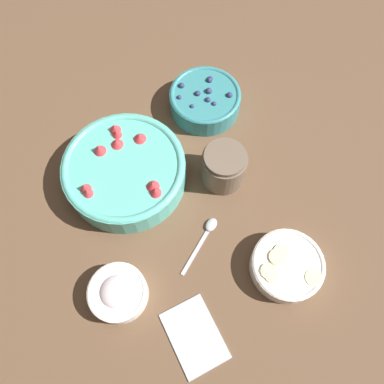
{
  "coord_description": "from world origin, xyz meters",
  "views": [
    {
      "loc": [
        0.3,
        -0.09,
        0.76
      ],
      "look_at": [
        -0.0,
        -0.02,
        0.04
      ],
      "focal_mm": 35.0,
      "sensor_mm": 36.0,
      "label": 1
    }
  ],
  "objects_px": {
    "bowl_blueberries": "(205,99)",
    "bowl_cream": "(118,293)",
    "jar_chocolate": "(224,167)",
    "bowl_strawberries": "(125,170)",
    "bowl_bananas": "(287,266)"
  },
  "relations": [
    {
      "from": "bowl_strawberries",
      "to": "bowl_cream",
      "type": "bearing_deg",
      "value": -13.13
    },
    {
      "from": "bowl_bananas",
      "to": "bowl_cream",
      "type": "distance_m",
      "value": 0.33
    },
    {
      "from": "bowl_strawberries",
      "to": "bowl_blueberries",
      "type": "xyz_separation_m",
      "value": [
        -0.15,
        0.22,
        -0.01
      ]
    },
    {
      "from": "bowl_bananas",
      "to": "bowl_cream",
      "type": "height_order",
      "value": "bowl_cream"
    },
    {
      "from": "bowl_blueberries",
      "to": "bowl_cream",
      "type": "relative_size",
      "value": 1.49
    },
    {
      "from": "bowl_bananas",
      "to": "bowl_blueberries",
      "type": "bearing_deg",
      "value": -172.45
    },
    {
      "from": "bowl_strawberries",
      "to": "bowl_cream",
      "type": "xyz_separation_m",
      "value": [
        0.25,
        -0.06,
        -0.01
      ]
    },
    {
      "from": "bowl_strawberries",
      "to": "bowl_blueberries",
      "type": "bearing_deg",
      "value": 123.74
    },
    {
      "from": "bowl_strawberries",
      "to": "bowl_cream",
      "type": "relative_size",
      "value": 2.34
    },
    {
      "from": "bowl_strawberries",
      "to": "bowl_bananas",
      "type": "bearing_deg",
      "value": 44.55
    },
    {
      "from": "bowl_blueberries",
      "to": "jar_chocolate",
      "type": "distance_m",
      "value": 0.19
    },
    {
      "from": "bowl_cream",
      "to": "jar_chocolate",
      "type": "bearing_deg",
      "value": 127.39
    },
    {
      "from": "bowl_strawberries",
      "to": "bowl_bananas",
      "type": "distance_m",
      "value": 0.39
    },
    {
      "from": "bowl_cream",
      "to": "jar_chocolate",
      "type": "distance_m",
      "value": 0.34
    },
    {
      "from": "bowl_cream",
      "to": "jar_chocolate",
      "type": "xyz_separation_m",
      "value": [
        -0.2,
        0.27,
        0.02
      ]
    }
  ]
}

